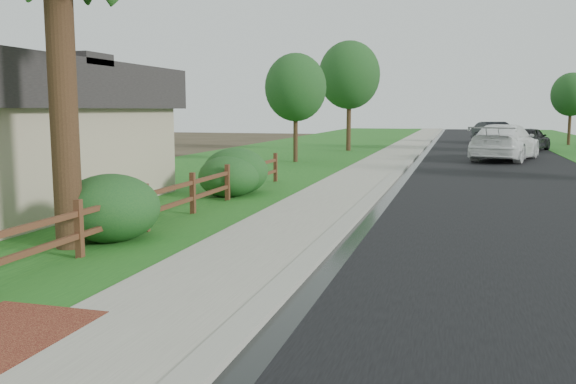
% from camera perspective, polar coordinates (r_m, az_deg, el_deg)
% --- Properties ---
extents(ground, '(120.00, 120.00, 0.00)m').
position_cam_1_polar(ground, '(7.50, -7.88, -13.21)').
color(ground, '#352E1D').
extents(road, '(8.00, 90.00, 0.02)m').
position_cam_1_polar(road, '(41.53, 18.14, 3.67)').
color(road, black).
rests_on(road, ground).
extents(curb, '(0.40, 90.00, 0.12)m').
position_cam_1_polar(curb, '(41.56, 12.34, 3.94)').
color(curb, gray).
rests_on(curb, ground).
extents(wet_gutter, '(0.50, 90.00, 0.00)m').
position_cam_1_polar(wet_gutter, '(41.54, 12.82, 3.87)').
color(wet_gutter, black).
rests_on(wet_gutter, road).
extents(sidewalk, '(2.20, 90.00, 0.10)m').
position_cam_1_polar(sidewalk, '(41.66, 10.55, 3.98)').
color(sidewalk, gray).
rests_on(sidewalk, ground).
extents(grass_strip, '(1.60, 90.00, 0.06)m').
position_cam_1_polar(grass_strip, '(41.87, 7.95, 4.03)').
color(grass_strip, '#175219').
rests_on(grass_strip, ground).
extents(lawn_near, '(9.00, 90.00, 0.04)m').
position_cam_1_polar(lawn_near, '(42.88, 1.04, 4.18)').
color(lawn_near, '#175219').
rests_on(lawn_near, ground).
extents(ranch_fence, '(0.12, 16.92, 1.10)m').
position_cam_1_polar(ranch_fence, '(14.48, -10.88, -0.57)').
color(ranch_fence, '#4B2919').
rests_on(ranch_fence, ground).
extents(white_suv, '(4.30, 7.00, 1.89)m').
position_cam_1_polar(white_suv, '(34.14, 19.64, 4.42)').
color(white_suv, white).
rests_on(white_suv, road).
extents(dark_car_mid, '(3.37, 4.88, 1.54)m').
position_cam_1_polar(dark_car_mid, '(42.63, 21.64, 4.65)').
color(dark_car_mid, black).
rests_on(dark_car_mid, road).
extents(dark_car_far, '(3.70, 5.41, 1.69)m').
position_cam_1_polar(dark_car_far, '(51.15, 18.83, 5.29)').
color(dark_car_far, black).
rests_on(dark_car_far, road).
extents(boulder, '(1.10, 0.89, 0.67)m').
position_cam_1_polar(boulder, '(15.42, -13.64, -1.21)').
color(boulder, brown).
rests_on(boulder, ground).
extents(shrub_b, '(2.20, 2.20, 1.39)m').
position_cam_1_polar(shrub_b, '(12.82, -16.26, -1.46)').
color(shrub_b, '#18451D').
rests_on(shrub_b, ground).
extents(shrub_c, '(2.59, 2.59, 1.48)m').
position_cam_1_polar(shrub_c, '(19.20, -4.94, 1.92)').
color(shrub_c, '#18451D').
rests_on(shrub_c, ground).
extents(shrub_d, '(2.29, 2.29, 1.28)m').
position_cam_1_polar(shrub_d, '(18.67, -5.55, 1.44)').
color(shrub_d, '#18451D').
rests_on(shrub_d, ground).
extents(tree_near_left, '(3.09, 3.09, 5.47)m').
position_cam_1_polar(tree_near_left, '(30.89, 0.72, 9.75)').
color(tree_near_left, '#352115').
rests_on(tree_near_left, ground).
extents(tree_mid_left, '(3.92, 3.92, 7.01)m').
position_cam_1_polar(tree_mid_left, '(39.57, 5.76, 10.82)').
color(tree_mid_left, '#352115').
rests_on(tree_mid_left, ground).
extents(tree_far_right, '(2.93, 2.93, 5.40)m').
position_cam_1_polar(tree_far_right, '(50.38, 24.99, 8.27)').
color(tree_far_right, '#352115').
rests_on(tree_far_right, ground).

